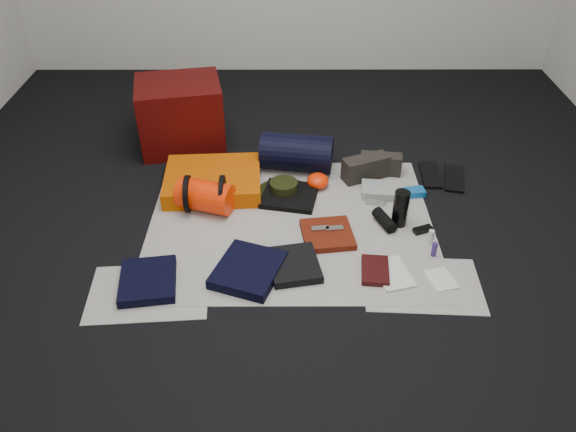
{
  "coord_description": "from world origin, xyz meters",
  "views": [
    {
      "loc": [
        -0.02,
        -2.53,
        1.95
      ],
      "look_at": [
        -0.02,
        -0.06,
        0.1
      ],
      "focal_mm": 35.0,
      "sensor_mm": 36.0,
      "label": 1
    }
  ],
  "objects_px": {
    "navy_duffel": "(297,153)",
    "water_bottle": "(401,208)",
    "sleeping_pad": "(213,181)",
    "red_cabinet": "(181,115)",
    "stuff_sack": "(205,196)",
    "paperback_book": "(375,270)",
    "compact_camera": "(376,200)"
  },
  "relations": [
    {
      "from": "sleeping_pad",
      "to": "paperback_book",
      "type": "height_order",
      "value": "sleeping_pad"
    },
    {
      "from": "compact_camera",
      "to": "stuff_sack",
      "type": "bearing_deg",
      "value": -163.53
    },
    {
      "from": "navy_duffel",
      "to": "water_bottle",
      "type": "height_order",
      "value": "navy_duffel"
    },
    {
      "from": "sleeping_pad",
      "to": "compact_camera",
      "type": "bearing_deg",
      "value": -9.41
    },
    {
      "from": "stuff_sack",
      "to": "compact_camera",
      "type": "relative_size",
      "value": 2.83
    },
    {
      "from": "sleeping_pad",
      "to": "red_cabinet",
      "type": "bearing_deg",
      "value": 115.33
    },
    {
      "from": "navy_duffel",
      "to": "compact_camera",
      "type": "bearing_deg",
      "value": -30.62
    },
    {
      "from": "compact_camera",
      "to": "water_bottle",
      "type": "bearing_deg",
      "value": -50.19
    },
    {
      "from": "sleeping_pad",
      "to": "navy_duffel",
      "type": "xyz_separation_m",
      "value": [
        0.52,
        0.22,
        0.07
      ]
    },
    {
      "from": "navy_duffel",
      "to": "paperback_book",
      "type": "xyz_separation_m",
      "value": [
        0.38,
        -1.0,
        -0.1
      ]
    },
    {
      "from": "water_bottle",
      "to": "compact_camera",
      "type": "xyz_separation_m",
      "value": [
        -0.1,
        0.21,
        -0.09
      ]
    },
    {
      "from": "sleeping_pad",
      "to": "stuff_sack",
      "type": "bearing_deg",
      "value": -94.28
    },
    {
      "from": "red_cabinet",
      "to": "navy_duffel",
      "type": "xyz_separation_m",
      "value": [
        0.78,
        -0.33,
        -0.1
      ]
    },
    {
      "from": "stuff_sack",
      "to": "water_bottle",
      "type": "height_order",
      "value": "water_bottle"
    },
    {
      "from": "red_cabinet",
      "to": "water_bottle",
      "type": "xyz_separation_m",
      "value": [
        1.35,
        -0.92,
        -0.12
      ]
    },
    {
      "from": "water_bottle",
      "to": "compact_camera",
      "type": "bearing_deg",
      "value": 116.83
    },
    {
      "from": "red_cabinet",
      "to": "paperback_book",
      "type": "distance_m",
      "value": 1.78
    },
    {
      "from": "navy_duffel",
      "to": "paperback_book",
      "type": "bearing_deg",
      "value": -59.98
    },
    {
      "from": "red_cabinet",
      "to": "paperback_book",
      "type": "height_order",
      "value": "red_cabinet"
    },
    {
      "from": "stuff_sack",
      "to": "paperback_book",
      "type": "bearing_deg",
      "value": -31.0
    },
    {
      "from": "stuff_sack",
      "to": "navy_duffel",
      "type": "height_order",
      "value": "navy_duffel"
    },
    {
      "from": "water_bottle",
      "to": "compact_camera",
      "type": "distance_m",
      "value": 0.25
    },
    {
      "from": "stuff_sack",
      "to": "paperback_book",
      "type": "xyz_separation_m",
      "value": [
        0.92,
        -0.55,
        -0.08
      ]
    },
    {
      "from": "stuff_sack",
      "to": "water_bottle",
      "type": "distance_m",
      "value": 1.11
    },
    {
      "from": "sleeping_pad",
      "to": "navy_duffel",
      "type": "distance_m",
      "value": 0.57
    },
    {
      "from": "red_cabinet",
      "to": "stuff_sack",
      "type": "xyz_separation_m",
      "value": [
        0.24,
        -0.78,
        -0.13
      ]
    },
    {
      "from": "sleeping_pad",
      "to": "compact_camera",
      "type": "distance_m",
      "value": 1.0
    },
    {
      "from": "navy_duffel",
      "to": "water_bottle",
      "type": "relative_size",
      "value": 2.11
    },
    {
      "from": "sleeping_pad",
      "to": "paperback_book",
      "type": "relative_size",
      "value": 2.74
    },
    {
      "from": "stuff_sack",
      "to": "paperback_book",
      "type": "distance_m",
      "value": 1.07
    },
    {
      "from": "paperback_book",
      "to": "sleeping_pad",
      "type": "bearing_deg",
      "value": 145.07
    },
    {
      "from": "sleeping_pad",
      "to": "water_bottle",
      "type": "relative_size",
      "value": 2.69
    }
  ]
}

